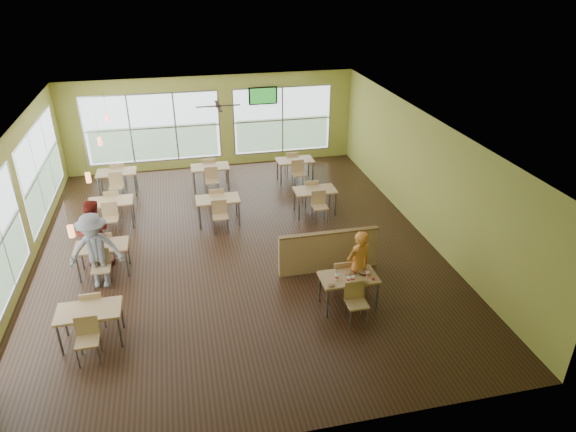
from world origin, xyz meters
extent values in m
plane|color=black|center=(0.00, 0.00, 0.00)|extent=(12.00, 12.00, 0.00)
plane|color=white|center=(0.00, 0.00, 3.20)|extent=(12.00, 12.00, 0.00)
cube|color=#A4AC46|center=(0.00, 6.00, 1.60)|extent=(10.00, 0.04, 3.20)
cube|color=#A4AC46|center=(0.00, -6.00, 1.60)|extent=(10.00, 0.04, 3.20)
cube|color=#A4AC46|center=(-5.00, 0.00, 1.60)|extent=(0.04, 12.00, 3.20)
cube|color=#A4AC46|center=(5.00, 0.00, 1.60)|extent=(0.04, 12.00, 3.20)
cube|color=white|center=(-4.98, 3.00, 1.53)|extent=(0.02, 4.50, 2.35)
cube|color=white|center=(-2.00, 5.98, 1.53)|extent=(4.50, 0.02, 2.35)
cube|color=white|center=(2.50, 5.98, 1.53)|extent=(3.50, 0.02, 2.35)
cube|color=#B7BABC|center=(-4.97, 0.50, 0.35)|extent=(0.04, 9.40, 0.05)
cube|color=#B7BABC|center=(0.25, 5.97, 0.35)|extent=(8.00, 0.04, 0.05)
cube|color=tan|center=(2.00, -3.00, 0.73)|extent=(1.20, 0.70, 0.04)
cube|color=brown|center=(2.00, -3.00, 0.70)|extent=(1.22, 0.71, 0.01)
cylinder|color=slate|center=(1.46, -3.29, 0.35)|extent=(0.05, 0.05, 0.71)
cylinder|color=slate|center=(2.54, -3.29, 0.35)|extent=(0.05, 0.05, 0.71)
cylinder|color=slate|center=(1.46, -2.71, 0.35)|extent=(0.05, 0.05, 0.71)
cylinder|color=slate|center=(2.54, -2.71, 0.35)|extent=(0.05, 0.05, 0.71)
cube|color=tan|center=(2.00, -2.45, 0.45)|extent=(0.42, 0.42, 0.04)
cube|color=tan|center=(2.00, -2.26, 0.67)|extent=(0.42, 0.04, 0.40)
cube|color=tan|center=(2.00, -3.55, 0.45)|extent=(0.42, 0.42, 0.04)
cube|color=tan|center=(2.00, -3.74, 0.67)|extent=(0.42, 0.04, 0.40)
cube|color=tan|center=(2.00, -1.55, 0.50)|extent=(2.40, 0.12, 1.00)
cube|color=brown|center=(2.00, -1.55, 1.02)|extent=(2.40, 0.14, 0.04)
cube|color=tan|center=(-3.20, -3.00, 0.73)|extent=(1.20, 0.70, 0.04)
cube|color=brown|center=(-3.20, -3.00, 0.70)|extent=(1.22, 0.71, 0.01)
cylinder|color=slate|center=(-3.74, -3.29, 0.35)|extent=(0.05, 0.05, 0.71)
cylinder|color=slate|center=(-2.66, -3.29, 0.35)|extent=(0.05, 0.05, 0.71)
cylinder|color=slate|center=(-3.74, -2.71, 0.35)|extent=(0.05, 0.05, 0.71)
cylinder|color=slate|center=(-2.66, -2.71, 0.35)|extent=(0.05, 0.05, 0.71)
cube|color=tan|center=(-3.20, -2.45, 0.45)|extent=(0.42, 0.42, 0.04)
cube|color=tan|center=(-3.20, -2.26, 0.67)|extent=(0.42, 0.04, 0.40)
cube|color=tan|center=(-3.20, -3.55, 0.45)|extent=(0.42, 0.42, 0.04)
cube|color=tan|center=(-3.20, -3.74, 0.67)|extent=(0.42, 0.04, 0.40)
cube|color=tan|center=(-3.20, -0.50, 0.73)|extent=(1.20, 0.70, 0.04)
cube|color=brown|center=(-3.20, -0.50, 0.70)|extent=(1.22, 0.71, 0.01)
cylinder|color=slate|center=(-3.74, -0.79, 0.35)|extent=(0.05, 0.05, 0.71)
cylinder|color=slate|center=(-2.66, -0.79, 0.35)|extent=(0.05, 0.05, 0.71)
cylinder|color=slate|center=(-3.74, -0.21, 0.35)|extent=(0.05, 0.05, 0.71)
cylinder|color=slate|center=(-2.66, -0.21, 0.35)|extent=(0.05, 0.05, 0.71)
cube|color=tan|center=(-3.20, 0.05, 0.45)|extent=(0.42, 0.42, 0.04)
cube|color=tan|center=(-3.20, 0.24, 0.67)|extent=(0.42, 0.04, 0.40)
cube|color=tan|center=(-3.20, -1.05, 0.45)|extent=(0.42, 0.42, 0.04)
cube|color=tan|center=(-3.20, -1.24, 0.67)|extent=(0.42, 0.04, 0.40)
cube|color=tan|center=(-3.20, 2.00, 0.73)|extent=(1.20, 0.70, 0.04)
cube|color=brown|center=(-3.20, 2.00, 0.70)|extent=(1.22, 0.71, 0.01)
cylinder|color=slate|center=(-3.74, 1.71, 0.35)|extent=(0.05, 0.05, 0.71)
cylinder|color=slate|center=(-2.66, 1.71, 0.35)|extent=(0.05, 0.05, 0.71)
cylinder|color=slate|center=(-3.74, 2.29, 0.35)|extent=(0.05, 0.05, 0.71)
cylinder|color=slate|center=(-2.66, 2.29, 0.35)|extent=(0.05, 0.05, 0.71)
cube|color=tan|center=(-3.20, 2.55, 0.45)|extent=(0.42, 0.42, 0.04)
cube|color=tan|center=(-3.20, 2.74, 0.67)|extent=(0.42, 0.04, 0.40)
cube|color=tan|center=(-3.20, 1.45, 0.45)|extent=(0.42, 0.42, 0.04)
cube|color=tan|center=(-3.20, 1.26, 0.67)|extent=(0.42, 0.04, 0.40)
cube|color=tan|center=(-3.20, 4.20, 0.73)|extent=(1.20, 0.70, 0.04)
cube|color=brown|center=(-3.20, 4.20, 0.70)|extent=(1.22, 0.71, 0.01)
cylinder|color=slate|center=(-3.74, 3.91, 0.35)|extent=(0.05, 0.05, 0.71)
cylinder|color=slate|center=(-2.66, 3.91, 0.35)|extent=(0.05, 0.05, 0.71)
cylinder|color=slate|center=(-3.74, 4.49, 0.35)|extent=(0.05, 0.05, 0.71)
cylinder|color=slate|center=(-2.66, 4.49, 0.35)|extent=(0.05, 0.05, 0.71)
cube|color=tan|center=(-3.20, 4.75, 0.45)|extent=(0.42, 0.42, 0.04)
cube|color=tan|center=(-3.20, 4.94, 0.67)|extent=(0.42, 0.04, 0.40)
cube|color=tan|center=(-3.20, 3.65, 0.45)|extent=(0.42, 0.42, 0.04)
cube|color=tan|center=(-3.20, 3.46, 0.67)|extent=(0.42, 0.04, 0.40)
cube|color=tan|center=(-0.30, 1.50, 0.73)|extent=(1.20, 0.70, 0.04)
cube|color=brown|center=(-0.30, 1.50, 0.70)|extent=(1.22, 0.71, 0.01)
cylinder|color=slate|center=(-0.84, 1.21, 0.35)|extent=(0.05, 0.05, 0.71)
cylinder|color=slate|center=(0.24, 1.21, 0.35)|extent=(0.05, 0.05, 0.71)
cylinder|color=slate|center=(-0.84, 1.79, 0.35)|extent=(0.05, 0.05, 0.71)
cylinder|color=slate|center=(0.24, 1.79, 0.35)|extent=(0.05, 0.05, 0.71)
cube|color=tan|center=(-0.30, 2.05, 0.45)|extent=(0.42, 0.42, 0.04)
cube|color=tan|center=(-0.30, 2.24, 0.67)|extent=(0.42, 0.04, 0.40)
cube|color=tan|center=(-0.30, 0.95, 0.45)|extent=(0.42, 0.42, 0.04)
cube|color=tan|center=(-0.30, 0.76, 0.67)|extent=(0.42, 0.04, 0.40)
cube|color=tan|center=(-0.30, 4.00, 0.73)|extent=(1.20, 0.70, 0.04)
cube|color=brown|center=(-0.30, 4.00, 0.70)|extent=(1.22, 0.71, 0.01)
cylinder|color=slate|center=(-0.84, 3.71, 0.35)|extent=(0.05, 0.05, 0.71)
cylinder|color=slate|center=(0.24, 3.71, 0.35)|extent=(0.05, 0.05, 0.71)
cylinder|color=slate|center=(-0.84, 4.29, 0.35)|extent=(0.05, 0.05, 0.71)
cylinder|color=slate|center=(0.24, 4.29, 0.35)|extent=(0.05, 0.05, 0.71)
cube|color=tan|center=(-0.30, 4.55, 0.45)|extent=(0.42, 0.42, 0.04)
cube|color=tan|center=(-0.30, 4.74, 0.67)|extent=(0.42, 0.04, 0.40)
cube|color=tan|center=(-0.30, 3.45, 0.45)|extent=(0.42, 0.42, 0.04)
cube|color=tan|center=(-0.30, 3.26, 0.67)|extent=(0.42, 0.04, 0.40)
cube|color=tan|center=(2.50, 1.50, 0.73)|extent=(1.20, 0.70, 0.04)
cube|color=brown|center=(2.50, 1.50, 0.70)|extent=(1.22, 0.71, 0.01)
cylinder|color=slate|center=(1.96, 1.21, 0.35)|extent=(0.05, 0.05, 0.71)
cylinder|color=slate|center=(3.04, 1.21, 0.35)|extent=(0.05, 0.05, 0.71)
cylinder|color=slate|center=(1.96, 1.79, 0.35)|extent=(0.05, 0.05, 0.71)
cylinder|color=slate|center=(3.04, 1.79, 0.35)|extent=(0.05, 0.05, 0.71)
cube|color=tan|center=(2.50, 2.05, 0.45)|extent=(0.42, 0.42, 0.04)
cube|color=tan|center=(2.50, 2.24, 0.67)|extent=(0.42, 0.04, 0.40)
cube|color=tan|center=(2.50, 0.95, 0.45)|extent=(0.42, 0.42, 0.04)
cube|color=tan|center=(2.50, 0.76, 0.67)|extent=(0.42, 0.04, 0.40)
cube|color=tan|center=(2.50, 4.00, 0.73)|extent=(1.20, 0.70, 0.04)
cube|color=brown|center=(2.50, 4.00, 0.70)|extent=(1.22, 0.71, 0.01)
cylinder|color=slate|center=(1.96, 3.71, 0.35)|extent=(0.05, 0.05, 0.71)
cylinder|color=slate|center=(3.04, 3.71, 0.35)|extent=(0.05, 0.05, 0.71)
cylinder|color=slate|center=(1.96, 4.29, 0.35)|extent=(0.05, 0.05, 0.71)
cylinder|color=slate|center=(3.04, 4.29, 0.35)|extent=(0.05, 0.05, 0.71)
cube|color=tan|center=(2.50, 4.55, 0.45)|extent=(0.42, 0.42, 0.04)
cube|color=tan|center=(2.50, 4.74, 0.67)|extent=(0.42, 0.04, 0.40)
cube|color=tan|center=(2.50, 3.45, 0.45)|extent=(0.42, 0.42, 0.04)
cube|color=tan|center=(2.50, 3.26, 0.67)|extent=(0.42, 0.04, 0.40)
cylinder|color=#2D2119|center=(-3.20, -3.00, 2.85)|extent=(0.01, 0.01, 0.70)
cylinder|color=#E27A44|center=(-3.20, -3.00, 2.45)|extent=(0.11, 0.11, 0.22)
cylinder|color=#2D2119|center=(-3.20, -0.50, 2.85)|extent=(0.01, 0.01, 0.70)
cylinder|color=#E27A44|center=(-3.20, -0.50, 2.45)|extent=(0.11, 0.11, 0.22)
cylinder|color=#2D2119|center=(-3.20, 2.00, 2.85)|extent=(0.01, 0.01, 0.70)
cylinder|color=#E27A44|center=(-3.20, 2.00, 2.45)|extent=(0.11, 0.11, 0.22)
cylinder|color=#2D2119|center=(-3.20, 4.20, 2.85)|extent=(0.01, 0.01, 0.70)
cylinder|color=#E27A44|center=(-3.20, 4.20, 2.45)|extent=(0.11, 0.11, 0.22)
cylinder|color=#2D2119|center=(0.00, 3.00, 3.08)|extent=(0.03, 0.03, 0.24)
cylinder|color=#2D2119|center=(0.00, 3.00, 2.94)|extent=(0.16, 0.16, 0.06)
cube|color=#2D2119|center=(0.35, 3.00, 2.94)|extent=(0.55, 0.10, 0.01)
cube|color=#2D2119|center=(0.00, 3.35, 2.94)|extent=(0.10, 0.55, 0.01)
cube|color=#2D2119|center=(-0.35, 3.00, 2.94)|extent=(0.55, 0.10, 0.01)
cube|color=#2D2119|center=(0.00, 2.65, 2.94)|extent=(0.10, 0.55, 0.01)
cube|color=black|center=(1.80, 5.90, 2.45)|extent=(1.00, 0.06, 0.60)
cube|color=#228425|center=(1.80, 5.87, 2.45)|extent=(0.90, 0.01, 0.52)
imported|color=#DF5218|center=(2.28, -2.79, 0.84)|extent=(0.71, 0.58, 1.68)
imported|color=#60160E|center=(-3.40, -0.06, 0.86)|extent=(0.83, 0.65, 1.71)
imported|color=slate|center=(-3.24, -1.03, 0.91)|extent=(1.23, 0.77, 1.83)
cone|color=white|center=(1.71, -3.05, 0.81)|extent=(0.09, 0.09, 0.12)
cylinder|color=red|center=(1.71, -3.05, 0.81)|extent=(0.08, 0.08, 0.03)
cylinder|color=white|center=(1.71, -3.05, 0.88)|extent=(0.09, 0.09, 0.01)
cylinder|color=blue|center=(1.71, -3.05, 0.98)|extent=(0.03, 0.06, 0.22)
cone|color=white|center=(1.93, -3.18, 0.80)|extent=(0.08, 0.08, 0.11)
cylinder|color=red|center=(1.93, -3.18, 0.81)|extent=(0.08, 0.08, 0.03)
cylinder|color=white|center=(1.93, -3.18, 0.87)|extent=(0.09, 0.09, 0.01)
cylinder|color=yellow|center=(1.93, -3.18, 0.96)|extent=(0.02, 0.05, 0.20)
cone|color=white|center=(2.03, -3.18, 0.81)|extent=(0.09, 0.09, 0.12)
cylinder|color=red|center=(2.03, -3.18, 0.81)|extent=(0.08, 0.08, 0.03)
cylinder|color=white|center=(2.03, -3.18, 0.87)|extent=(0.09, 0.09, 0.01)
cylinder|color=#DF2846|center=(2.03, -3.18, 0.97)|extent=(0.01, 0.05, 0.21)
cone|color=white|center=(2.39, -3.08, 0.80)|extent=(0.08, 0.08, 0.11)
cylinder|color=red|center=(2.39, -3.08, 0.81)|extent=(0.08, 0.08, 0.03)
cylinder|color=white|center=(2.39, -3.08, 0.86)|extent=(0.08, 0.08, 0.01)
cylinder|color=#DF2846|center=(2.39, -3.08, 0.96)|extent=(0.01, 0.05, 0.20)
cylinder|color=black|center=(2.35, -2.95, 0.76)|extent=(0.21, 0.21, 0.01)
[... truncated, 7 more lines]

